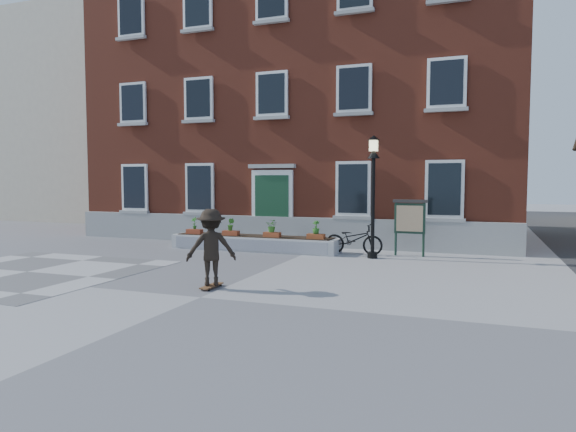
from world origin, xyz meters
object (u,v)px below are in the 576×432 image
at_px(bicycle, 353,239).
at_px(notice_board, 410,218).
at_px(lamp_post, 373,179).
at_px(skateboarder, 211,247).

bearing_deg(bicycle, notice_board, -84.60).
height_order(lamp_post, skateboarder, lamp_post).
distance_m(notice_board, skateboarder, 7.71).
distance_m(lamp_post, skateboarder, 6.63).
bearing_deg(lamp_post, notice_board, 39.99).
bearing_deg(bicycle, lamp_post, -131.48).
height_order(bicycle, notice_board, notice_board).
bearing_deg(skateboarder, bicycle, 74.32).
distance_m(bicycle, skateboarder, 6.76).
bearing_deg(notice_board, lamp_post, -140.01).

